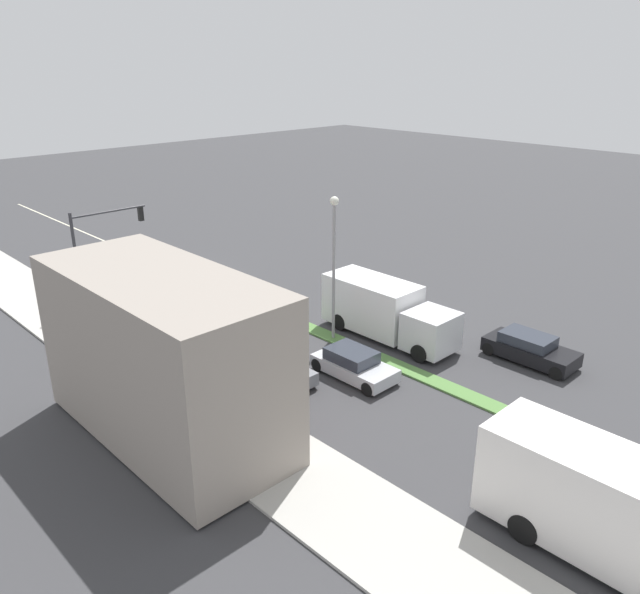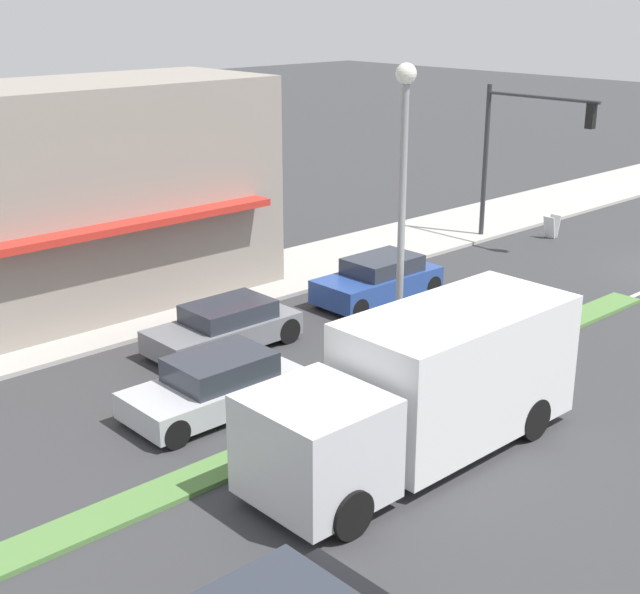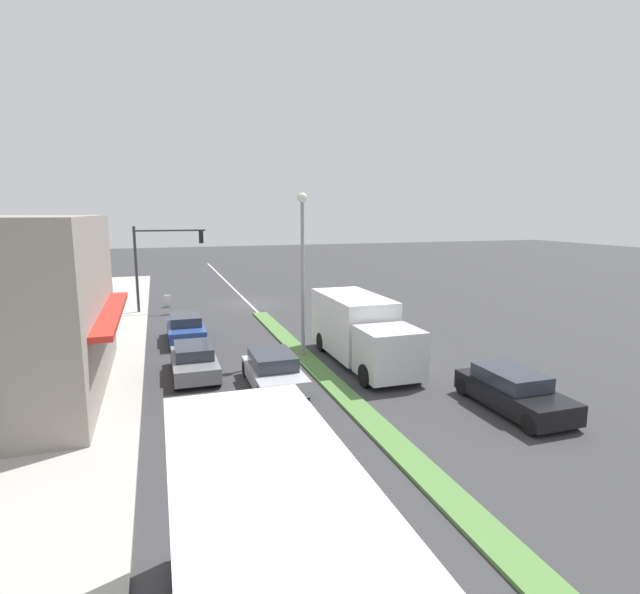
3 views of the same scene
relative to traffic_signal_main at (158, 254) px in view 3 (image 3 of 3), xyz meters
name	(u,v)px [view 3 (image 3 of 3)]	position (x,y,z in m)	size (l,w,h in m)	color
ground_plane	(329,382)	(-6.12, 16.57, -3.90)	(160.00, 160.00, 0.00)	#38383A
sidewalk_right	(77,413)	(2.88, 17.07, -3.84)	(4.00, 73.00, 0.12)	#B2AFA8
median_strip	(460,507)	(-6.12, 25.57, -3.85)	(0.90, 46.00, 0.10)	#568442
lane_marking_center	(249,303)	(-6.12, -1.43, -3.90)	(0.16, 60.00, 0.01)	beige
building_corner_store	(29,307)	(4.52, 14.59, -0.59)	(5.42, 10.72, 6.38)	gray
traffic_signal_main	(158,254)	(0.00, 0.00, 0.00)	(4.59, 0.34, 5.60)	#333338
street_lamp	(303,254)	(-6.12, 12.87, 0.88)	(0.44, 0.44, 7.37)	gray
pedestrian	(78,339)	(3.68, 10.23, -2.94)	(0.34, 0.34, 1.60)	#282D42
warning_aframe_sign	(167,301)	(-0.43, -1.89, -3.47)	(0.45, 0.53, 0.84)	silver
delivery_truck	(360,330)	(-8.32, 14.42, -2.43)	(2.44, 7.50, 2.87)	silver
coupe_blue	(186,329)	(-1.12, 8.29, -3.25)	(1.79, 4.00, 1.35)	#284793
sedan_silver	(274,371)	(-3.92, 16.36, -3.28)	(1.86, 3.97, 1.29)	#B7BABF
suv_grey	(194,361)	(-1.12, 14.04, -3.29)	(1.76, 4.01, 1.25)	slate
suv_black	(513,391)	(-11.12, 21.14, -3.25)	(1.85, 4.33, 1.35)	black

